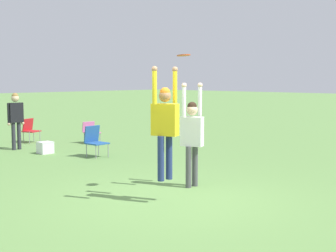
{
  "coord_description": "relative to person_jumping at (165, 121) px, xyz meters",
  "views": [
    {
      "loc": [
        -6.19,
        -5.76,
        2.23
      ],
      "look_at": [
        0.38,
        0.48,
        1.3
      ],
      "focal_mm": 50.0,
      "sensor_mm": 36.0,
      "label": 1
    }
  ],
  "objects": [
    {
      "name": "person_defending",
      "position": [
        1.25,
        0.44,
        -0.34
      ],
      "size": [
        0.6,
        0.49,
        2.14
      ],
      "rotation": [
        0.0,
        0.0,
        -1.23
      ],
      "color": "#4C4C51",
      "rests_on": "ground_plane"
    },
    {
      "name": "frisbee",
      "position": [
        0.74,
        0.23,
        1.18
      ],
      "size": [
        0.26,
        0.26,
        0.04
      ],
      "color": "#E04C23"
    },
    {
      "name": "camping_chair_3",
      "position": [
        2.46,
        8.89,
        -0.99
      ],
      "size": [
        0.61,
        0.65,
        0.83
      ],
      "rotation": [
        0.0,
        0.0,
        3.48
      ],
      "color": "gray",
      "rests_on": "ground_plane"
    },
    {
      "name": "person_spectator_near",
      "position": [
        1.29,
        7.7,
        -0.4
      ],
      "size": [
        0.57,
        0.24,
        1.78
      ],
      "rotation": [
        0.0,
        0.0,
        -0.09
      ],
      "color": "#2D2D38",
      "rests_on": "ground_plane"
    },
    {
      "name": "camping_chair_0",
      "position": [
        3.78,
        7.19,
        -1.04
      ],
      "size": [
        0.5,
        0.53,
        0.74
      ],
      "rotation": [
        0.0,
        0.0,
        3.03
      ],
      "color": "gray",
      "rests_on": "ground_plane"
    },
    {
      "name": "cooler_box",
      "position": [
        1.5,
        6.39,
        -1.3
      ],
      "size": [
        0.41,
        0.36,
        0.35
      ],
      "color": "white",
      "rests_on": "ground_plane"
    },
    {
      "name": "camping_chair_1",
      "position": [
        2.15,
        4.84,
        -0.98
      ],
      "size": [
        0.54,
        0.58,
        0.88
      ],
      "rotation": [
        0.0,
        0.0,
        3.19
      ],
      "color": "gray",
      "rests_on": "ground_plane"
    },
    {
      "name": "person_jumping",
      "position": [
        0.0,
        0.0,
        0.0
      ],
      "size": [
        0.62,
        0.51,
        2.03
      ],
      "rotation": [
        0.0,
        0.0,
        1.91
      ],
      "color": "navy",
      "rests_on": "ground_plane"
    },
    {
      "name": "ground_plane",
      "position": [
        0.24,
        0.04,
        -1.48
      ],
      "size": [
        120.0,
        120.0,
        0.0
      ],
      "primitive_type": "plane",
      "color": "#608C47"
    }
  ]
}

